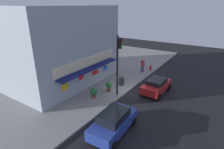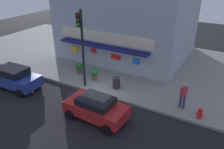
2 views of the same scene
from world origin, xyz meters
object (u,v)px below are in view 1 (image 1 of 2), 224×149
(trash_can, at_px, (122,81))
(pedestrian, at_px, (143,65))
(potted_plant_by_window, at_px, (94,92))
(parked_car_red, at_px, (156,85))
(potted_plant_by_doorway, at_px, (109,86))
(parked_car_blue, at_px, (114,122))
(traffic_light, at_px, (118,59))
(fire_hydrant, at_px, (150,68))

(trash_can, relative_size, pedestrian, 0.49)
(trash_can, height_order, potted_plant_by_window, potted_plant_by_window)
(trash_can, bearing_deg, parked_car_red, -80.89)
(potted_plant_by_window, relative_size, parked_car_red, 0.24)
(potted_plant_by_doorway, bearing_deg, parked_car_red, -55.49)
(pedestrian, bearing_deg, potted_plant_by_doorway, 176.12)
(trash_can, height_order, parked_car_blue, parked_car_blue)
(potted_plant_by_doorway, bearing_deg, potted_plant_by_window, 165.82)
(pedestrian, relative_size, parked_car_blue, 0.43)
(traffic_light, height_order, potted_plant_by_doorway, traffic_light)
(traffic_light, bearing_deg, pedestrian, 5.63)
(potted_plant_by_window, distance_m, parked_car_red, 6.44)
(trash_can, xyz_separation_m, potted_plant_by_window, (-4.02, 0.74, 0.09))
(pedestrian, relative_size, potted_plant_by_doorway, 1.80)
(pedestrian, xyz_separation_m, potted_plant_by_window, (-9.03, 0.96, -0.48))
(pedestrian, bearing_deg, fire_hydrant, -26.83)
(potted_plant_by_doorway, bearing_deg, parked_car_blue, -142.55)
(parked_car_blue, relative_size, parked_car_red, 1.07)
(pedestrian, height_order, potted_plant_by_window, pedestrian)
(traffic_light, xyz_separation_m, pedestrian, (7.34, 0.72, -2.69))
(trash_can, distance_m, potted_plant_by_window, 4.09)
(traffic_light, relative_size, potted_plant_by_doorway, 5.76)
(trash_can, distance_m, pedestrian, 5.05)
(trash_can, distance_m, potted_plant_by_doorway, 2.18)
(traffic_light, height_order, trash_can, traffic_light)
(potted_plant_by_window, bearing_deg, pedestrian, -6.05)
(pedestrian, relative_size, potted_plant_by_window, 1.88)
(traffic_light, distance_m, parked_car_blue, 6.21)
(fire_hydrant, distance_m, trash_can, 6.31)
(potted_plant_by_doorway, bearing_deg, trash_can, -7.20)
(traffic_light, distance_m, potted_plant_by_doorway, 3.33)
(potted_plant_by_window, relative_size, parked_car_blue, 0.23)
(fire_hydrant, relative_size, pedestrian, 0.41)
(fire_hydrant, xyz_separation_m, pedestrian, (-1.25, 0.63, 0.66))
(parked_car_red, bearing_deg, pedestrian, 38.63)
(potted_plant_by_window, bearing_deg, parked_car_red, -44.12)
(fire_hydrant, distance_m, potted_plant_by_doorway, 8.49)
(fire_hydrant, height_order, potted_plant_by_doorway, potted_plant_by_doorway)
(potted_plant_by_doorway, distance_m, parked_car_red, 4.87)
(potted_plant_by_doorway, xyz_separation_m, potted_plant_by_window, (-1.86, 0.47, -0.07))
(potted_plant_by_doorway, height_order, parked_car_blue, parked_car_blue)
(trash_can, bearing_deg, potted_plant_by_window, 169.53)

